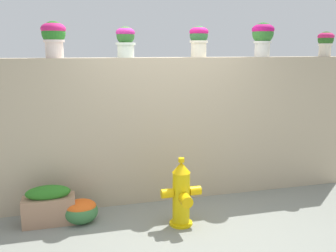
# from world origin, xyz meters

# --- Properties ---
(ground_plane) EXTENTS (24.00, 24.00, 0.00)m
(ground_plane) POSITION_xyz_m (0.00, 0.00, 0.00)
(ground_plane) COLOR gray
(stone_wall) EXTENTS (5.61, 0.34, 1.99)m
(stone_wall) POSITION_xyz_m (0.00, 1.10, 1.00)
(stone_wall) COLOR tan
(stone_wall) RESTS_ON ground
(potted_plant_1) EXTENTS (0.31, 0.31, 0.45)m
(potted_plant_1) POSITION_xyz_m (-1.43, 1.09, 2.27)
(potted_plant_1) COLOR beige
(potted_plant_1) RESTS_ON stone_wall
(potted_plant_2) EXTENTS (0.26, 0.26, 0.40)m
(potted_plant_2) POSITION_xyz_m (-0.54, 1.07, 2.22)
(potted_plant_2) COLOR silver
(potted_plant_2) RESTS_ON stone_wall
(potted_plant_3) EXTENTS (0.26, 0.26, 0.42)m
(potted_plant_3) POSITION_xyz_m (0.47, 1.08, 2.24)
(potted_plant_3) COLOR beige
(potted_plant_3) RESTS_ON stone_wall
(potted_plant_4) EXTENTS (0.32, 0.32, 0.48)m
(potted_plant_4) POSITION_xyz_m (1.45, 1.10, 2.29)
(potted_plant_4) COLOR silver
(potted_plant_4) RESTS_ON stone_wall
(potted_plant_5) EXTENTS (0.24, 0.24, 0.37)m
(potted_plant_5) POSITION_xyz_m (2.50, 1.09, 2.22)
(potted_plant_5) COLOR beige
(potted_plant_5) RESTS_ON stone_wall
(fire_hydrant) EXTENTS (0.49, 0.40, 0.84)m
(fire_hydrant) POSITION_xyz_m (-0.05, 0.16, 0.38)
(fire_hydrant) COLOR #DEBB0A
(fire_hydrant) RESTS_ON ground
(flower_bush_left) EXTENTS (0.41, 0.37, 0.30)m
(flower_bush_left) POSITION_xyz_m (-1.22, 0.55, 0.16)
(flower_bush_left) COLOR #39713D
(flower_bush_left) RESTS_ON ground
(planter_box) EXTENTS (0.62, 0.26, 0.49)m
(planter_box) POSITION_xyz_m (-1.59, 0.60, 0.23)
(planter_box) COLOR #A0785C
(planter_box) RESTS_ON ground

